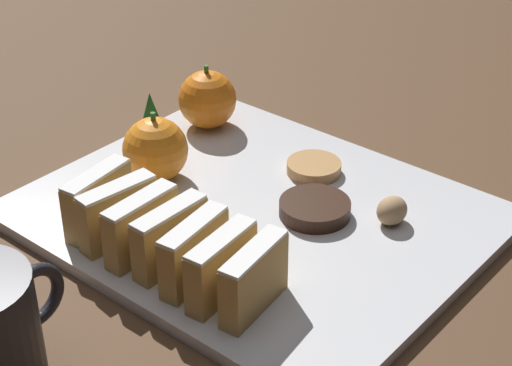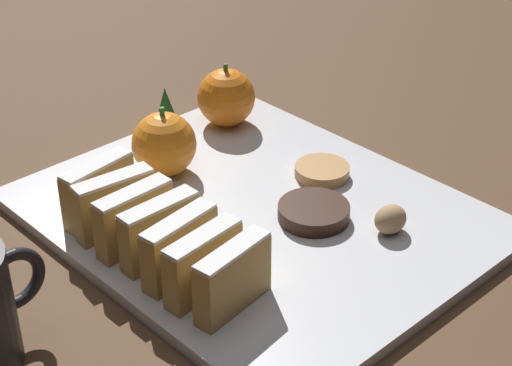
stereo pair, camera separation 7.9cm
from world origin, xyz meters
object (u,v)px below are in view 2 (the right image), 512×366
at_px(orange_near, 226,97).
at_px(walnut, 390,219).
at_px(chocolate_cookie, 314,212).
at_px(orange_far, 164,144).

distance_m(orange_near, walnut, 0.27).
relative_size(orange_near, chocolate_cookie, 1.08).
relative_size(orange_near, walnut, 2.25).
distance_m(orange_far, walnut, 0.24).
bearing_deg(orange_far, walnut, -69.79).
bearing_deg(walnut, chocolate_cookie, 119.43).
bearing_deg(orange_near, orange_far, -161.80).
height_order(orange_near, orange_far, same).
bearing_deg(chocolate_cookie, orange_far, 106.33).
xyz_separation_m(orange_far, walnut, (0.08, -0.22, -0.02)).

